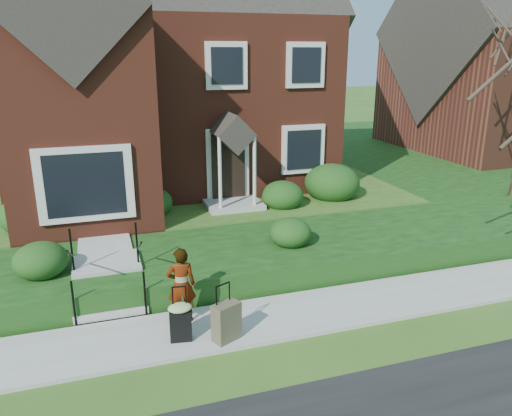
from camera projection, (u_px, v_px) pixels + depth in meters
name	position (u px, v px, depth m)	size (l,w,h in m)	color
ground	(250.00, 324.00, 9.55)	(120.00, 120.00, 0.00)	#2D5119
sidewalk	(250.00, 322.00, 9.54)	(60.00, 1.60, 0.08)	#9E9B93
terrace	(263.00, 170.00, 20.53)	(44.00, 20.00, 0.60)	#10350E
walkway	(103.00, 224.00, 13.15)	(1.20, 6.00, 0.06)	#9E9B93
main_house	(157.00, 43.00, 16.62)	(10.40, 10.20, 9.40)	maroon
neighbour_house	(512.00, 45.00, 22.68)	(9.40, 8.00, 9.20)	brown
front_steps	(108.00, 279.00, 10.34)	(1.40, 2.02, 1.50)	#9E9B93
foundation_shrubs	(210.00, 199.00, 13.71)	(10.22, 4.65, 1.20)	#153610
woman	(181.00, 285.00, 9.30)	(0.54, 0.35, 1.48)	#999999
suitcase_black	(180.00, 320.00, 8.76)	(0.47, 0.40, 1.02)	black
suitcase_olive	(226.00, 322.00, 8.79)	(0.56, 0.45, 1.06)	brown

